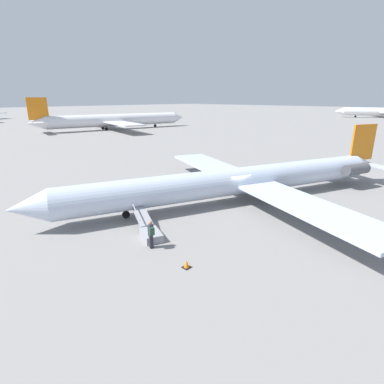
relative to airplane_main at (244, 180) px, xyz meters
name	(u,v)px	position (x,y,z in m)	size (l,w,h in m)	color
ground_plane	(234,201)	(0.86, -0.35, -1.81)	(600.00, 600.00, 0.00)	gray
airplane_main	(244,180)	(0.00, 0.00, 0.00)	(33.03, 26.24, 6.07)	silver
airplane_taxiing_distant	(383,112)	(-137.57, -19.71, 0.84)	(27.97, 35.38, 8.89)	white
airplane_far_left	(114,120)	(-26.04, -61.64, 0.78)	(44.83, 34.91, 8.71)	silver
boarding_stairs	(149,231)	(10.36, -0.20, -1.45)	(2.43, 4.10, 1.57)	#99999E
passenger	(151,233)	(11.31, 1.17, -0.80)	(0.44, 0.57, 1.74)	#23232D
traffic_cone_near_stairs	(187,264)	(11.40, 4.23, -1.60)	(0.41, 0.41, 0.45)	black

